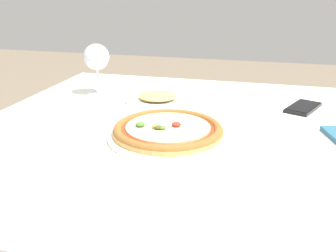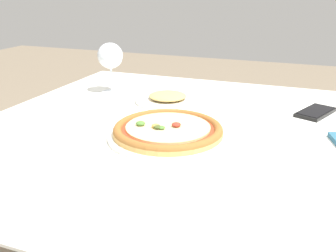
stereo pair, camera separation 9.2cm
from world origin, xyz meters
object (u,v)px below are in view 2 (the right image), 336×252
(dining_table, at_px, (194,161))
(wine_glass_far_left, at_px, (110,57))
(pizza_plate, at_px, (168,131))
(side_plate, at_px, (168,99))
(cell_phone, at_px, (316,112))
(fork, at_px, (11,155))

(dining_table, distance_m, wine_glass_far_left, 0.50)
(dining_table, distance_m, pizza_plate, 0.14)
(side_plate, bearing_deg, dining_table, -53.51)
(pizza_plate, height_order, cell_phone, pizza_plate)
(wine_glass_far_left, height_order, cell_phone, wine_glass_far_left)
(pizza_plate, bearing_deg, cell_phone, 43.12)
(wine_glass_far_left, bearing_deg, side_plate, -8.89)
(pizza_plate, relative_size, wine_glass_far_left, 1.73)
(fork, bearing_deg, pizza_plate, 37.52)
(cell_phone, bearing_deg, pizza_plate, -136.88)
(side_plate, bearing_deg, fork, -110.06)
(cell_phone, bearing_deg, fork, -139.33)
(pizza_plate, xyz_separation_m, cell_phone, (0.34, 0.32, -0.01))
(dining_table, xyz_separation_m, cell_phone, (0.29, 0.25, 0.10))
(fork, bearing_deg, cell_phone, 40.67)
(pizza_plate, relative_size, fork, 1.76)
(dining_table, distance_m, fork, 0.46)
(wine_glass_far_left, height_order, side_plate, wine_glass_far_left)
(pizza_plate, bearing_deg, fork, -142.48)
(wine_glass_far_left, distance_m, side_plate, 0.25)
(dining_table, relative_size, pizza_plate, 3.93)
(fork, distance_m, side_plate, 0.53)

